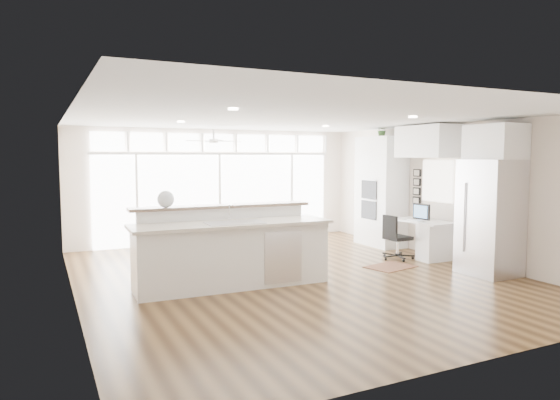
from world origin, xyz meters
name	(u,v)px	position (x,y,z in m)	size (l,w,h in m)	color
floor	(295,277)	(0.00, 0.00, -0.01)	(7.00, 8.00, 0.02)	#3C2612
ceiling	(295,118)	(0.00, 0.00, 2.70)	(7.00, 8.00, 0.02)	silver
wall_back	(218,186)	(0.00, 4.00, 1.35)	(7.00, 0.04, 2.70)	silver
wall_front	(484,229)	(0.00, -4.00, 1.35)	(7.00, 0.04, 2.70)	silver
wall_left	(72,207)	(-3.50, 0.00, 1.35)	(0.04, 8.00, 2.70)	silver
wall_right	(450,192)	(3.50, 0.00, 1.35)	(0.04, 8.00, 2.70)	silver
glass_wall	(219,198)	(0.00, 3.94, 1.05)	(5.80, 0.06, 2.08)	white
transom_row	(219,143)	(0.00, 3.94, 2.38)	(5.90, 0.06, 0.40)	white
desk_window	(438,181)	(3.46, 0.30, 1.55)	(0.04, 0.85, 0.85)	silver
ceiling_fan	(214,136)	(-0.50, 2.80, 2.48)	(1.16, 1.16, 0.32)	white
recessed_lights	(290,120)	(0.00, 0.20, 2.68)	(3.40, 3.00, 0.02)	white
oven_cabinet	(381,191)	(3.17, 1.80, 1.25)	(0.64, 1.20, 2.50)	white
desk_nook	(424,239)	(3.13, 0.30, 0.38)	(0.72, 1.30, 0.76)	white
upper_cabinets	(428,142)	(3.17, 0.30, 2.35)	(0.64, 1.30, 0.64)	white
refrigerator	(490,217)	(3.11, -1.35, 1.00)	(0.76, 0.90, 2.00)	silver
fridge_cabinet	(495,142)	(3.17, -1.35, 2.30)	(0.64, 0.90, 0.60)	white
framed_photos	(417,187)	(3.46, 0.92, 1.40)	(0.06, 0.22, 0.80)	black
kitchen_island	(232,247)	(-1.19, -0.15, 0.63)	(3.15, 1.19, 1.25)	white
rug	(390,267)	(1.93, -0.15, 0.01)	(0.87, 0.63, 0.01)	#391C12
office_chair	(398,237)	(2.52, 0.37, 0.44)	(0.46, 0.42, 0.88)	black
fishbowl	(166,199)	(-2.12, 0.28, 1.39)	(0.27, 0.27, 0.27)	silver
monitor	(421,212)	(3.05, 0.30, 0.94)	(0.07, 0.43, 0.36)	black
keyboard	(415,220)	(2.88, 0.30, 0.77)	(0.13, 0.34, 0.02)	silver
potted_plant	(382,131)	(3.17, 1.80, 2.63)	(0.29, 0.32, 0.25)	#335A26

